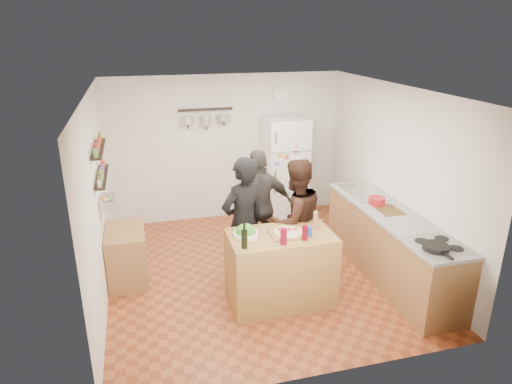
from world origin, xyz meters
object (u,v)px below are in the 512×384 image
object	(u,v)px
person_left	(243,223)
side_table	(127,255)
red_bowl	(377,201)
skillet	(436,247)
wine_bottle	(244,239)
pepper_mill	(315,222)
salad_bowl	(246,234)
fridge	(285,169)
wall_clock	(280,94)
salt_canister	(309,231)
person_center	(295,221)
counter_run	(390,246)
person_back	(260,207)
prep_island	(280,268)

from	to	relation	value
person_left	side_table	bearing A→B (deg)	-41.62
red_bowl	skillet	bearing A→B (deg)	-92.04
wine_bottle	pepper_mill	distance (m)	0.99
skillet	side_table	xyz separation A→B (m)	(-3.34, 1.83, -0.58)
person_left	side_table	world-z (taller)	person_left
salad_bowl	fridge	xyz separation A→B (m)	(1.29, 2.46, -0.04)
red_bowl	side_table	size ratio (longest dim) A/B	0.28
person_left	wall_clock	world-z (taller)	wall_clock
salt_canister	fridge	bearing A→B (deg)	77.78
salad_bowl	person_center	distance (m)	0.89
red_bowl	counter_run	bearing A→B (deg)	-82.26
salad_bowl	person_back	world-z (taller)	person_back
skillet	side_table	world-z (taller)	skillet
person_left	person_back	distance (m)	0.71
wine_bottle	side_table	size ratio (longest dim) A/B	0.26
fridge	side_table	distance (m)	3.13
pepper_mill	person_back	xyz separation A→B (m)	(-0.41, 1.06, -0.18)
person_left	prep_island	bearing A→B (deg)	100.20
prep_island	skillet	distance (m)	1.80
pepper_mill	side_table	size ratio (longest dim) A/B	0.23
person_back	wall_clock	size ratio (longest dim) A/B	5.51
counter_run	red_bowl	size ratio (longest dim) A/B	11.63
person_left	wall_clock	bearing A→B (deg)	-140.68
salt_canister	person_left	bearing A→B (deg)	135.21
side_table	skillet	bearing A→B (deg)	-28.69
prep_island	person_back	size ratio (longest dim) A/B	0.76
wine_bottle	skillet	xyz separation A→B (m)	(2.02, -0.60, -0.07)
wine_bottle	skillet	world-z (taller)	wine_bottle
prep_island	side_table	xyz separation A→B (m)	(-1.82, 1.01, -0.09)
skillet	wall_clock	bearing A→B (deg)	100.06
fridge	side_table	size ratio (longest dim) A/B	2.25
counter_run	wine_bottle	bearing A→B (deg)	-168.46
skillet	salt_canister	bearing A→B (deg)	150.15
counter_run	salad_bowl	bearing A→B (deg)	-175.43
prep_island	counter_run	distance (m)	1.63
wall_clock	side_table	bearing A→B (deg)	-145.70
pepper_mill	skillet	xyz separation A→B (m)	(1.07, -0.87, -0.06)
wall_clock	salt_canister	bearing A→B (deg)	-100.89
salt_canister	prep_island	bearing A→B (deg)	158.20
fridge	wall_clock	distance (m)	1.29
salad_bowl	wine_bottle	size ratio (longest dim) A/B	1.39
fridge	skillet	bearing A→B (deg)	-78.96
person_left	counter_run	distance (m)	2.03
prep_island	counter_run	bearing A→B (deg)	7.49
counter_run	skillet	world-z (taller)	skillet
person_back	wall_clock	world-z (taller)	wall_clock
skillet	wall_clock	xyz separation A→B (m)	(-0.65, 3.66, 1.20)
pepper_mill	person_left	size ratio (longest dim) A/B	0.11
wall_clock	side_table	xyz separation A→B (m)	(-2.69, -1.84, -1.78)
pepper_mill	salt_canister	world-z (taller)	pepper_mill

